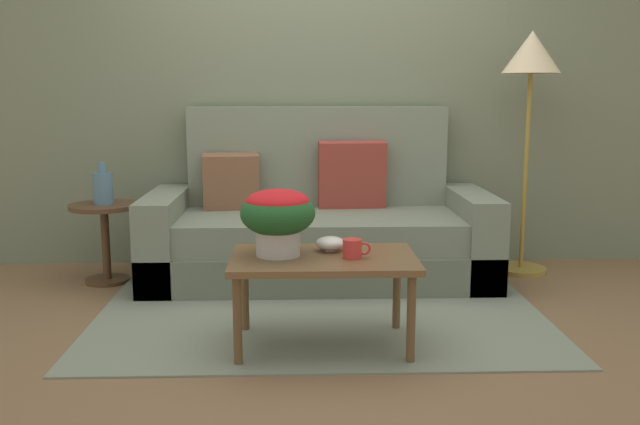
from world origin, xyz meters
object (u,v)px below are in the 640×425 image
(side_table, at_px, (105,228))
(table_vase, at_px, (103,187))
(coffee_mug, at_px, (353,249))
(couch, at_px, (318,229))
(floor_lamp, at_px, (531,73))
(coffee_table, at_px, (323,266))
(potted_plant, at_px, (278,214))
(snack_bowl, at_px, (330,243))

(side_table, bearing_deg, table_vase, -43.68)
(coffee_mug, bearing_deg, couch, 95.49)
(couch, distance_m, floor_lamp, 1.77)
(coffee_table, relative_size, potted_plant, 2.47)
(couch, relative_size, snack_bowl, 15.12)
(coffee_table, height_order, potted_plant, potted_plant)
(floor_lamp, height_order, snack_bowl, floor_lamp)
(coffee_table, height_order, side_table, side_table)
(coffee_table, distance_m, coffee_mug, 0.18)
(couch, xyz_separation_m, floor_lamp, (1.43, 0.10, 1.03))
(couch, relative_size, floor_lamp, 1.37)
(floor_lamp, bearing_deg, couch, -175.96)
(coffee_mug, height_order, table_vase, table_vase)
(coffee_table, distance_m, table_vase, 1.85)
(couch, height_order, floor_lamp, floor_lamp)
(couch, distance_m, coffee_table, 1.30)
(couch, xyz_separation_m, side_table, (-1.40, -0.08, 0.03))
(potted_plant, bearing_deg, coffee_table, -7.17)
(floor_lamp, xyz_separation_m, table_vase, (-2.83, -0.18, -0.73))
(coffee_table, relative_size, snack_bowl, 6.03)
(couch, distance_m, potted_plant, 1.33)
(snack_bowl, xyz_separation_m, table_vase, (-1.43, 1.10, 0.14))
(side_table, distance_m, potted_plant, 1.69)
(couch, relative_size, coffee_table, 2.51)
(floor_lamp, distance_m, snack_bowl, 2.09)
(coffee_table, height_order, floor_lamp, floor_lamp)
(potted_plant, distance_m, coffee_mug, 0.40)
(coffee_table, xyz_separation_m, potted_plant, (-0.22, 0.03, 0.26))
(potted_plant, relative_size, snack_bowl, 2.44)
(couch, xyz_separation_m, snack_bowl, (0.03, -1.18, 0.17))
(coffee_table, distance_m, potted_plant, 0.34)
(coffee_table, bearing_deg, side_table, 138.81)
(coffee_mug, relative_size, table_vase, 0.50)
(coffee_table, relative_size, table_vase, 3.31)
(potted_plant, distance_m, snack_bowl, 0.32)
(side_table, bearing_deg, potted_plant, -45.42)
(coffee_table, bearing_deg, potted_plant, 172.83)
(couch, height_order, coffee_table, couch)
(snack_bowl, bearing_deg, coffee_mug, -56.34)
(table_vase, bearing_deg, coffee_table, -41.19)
(coffee_mug, xyz_separation_m, snack_bowl, (-0.10, 0.15, -0.01))
(coffee_table, relative_size, side_table, 1.72)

